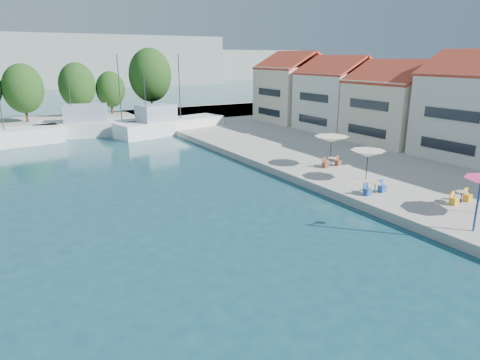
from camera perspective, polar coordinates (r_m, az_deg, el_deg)
quay_right at (r=46.53m, az=20.95°, el=3.65°), size 32.00×92.00×0.60m
quay_far at (r=66.19m, az=-25.18°, el=6.63°), size 90.00×16.00×0.60m
hill_east at (r=186.25m, az=-13.99°, el=14.64°), size 140.00×40.00×12.00m
building_03 at (r=44.04m, az=29.39°, el=8.87°), size 8.40×8.80×10.20m
building_04 at (r=49.25m, az=20.28°, el=9.93°), size 9.00×8.80×9.20m
building_05 at (r=55.39m, az=13.06°, el=11.34°), size 8.40×8.80×9.70m
building_06 at (r=62.23m, az=7.31°, el=12.33°), size 9.00×8.80×10.20m
trawler_03 at (r=56.76m, az=-17.58°, el=6.85°), size 17.36×8.44×10.20m
trawler_04 at (r=55.72m, az=-9.44°, el=7.22°), size 15.00×6.90×10.20m
tree_05 at (r=67.52m, az=-26.95°, el=10.82°), size 5.43×5.43×8.04m
tree_06 at (r=71.43m, az=-20.91°, el=11.72°), size 5.46×5.46×8.09m
tree_07 at (r=72.50m, az=-16.89°, el=11.48°), size 4.52×4.52×6.68m
tree_08 at (r=74.07m, az=-11.89°, el=13.53°), size 6.96×6.96×10.30m
umbrella_white at (r=33.12m, az=16.70°, el=3.39°), size 2.59×2.59×2.25m
umbrella_cream at (r=36.64m, az=12.09°, el=5.34°), size 2.87×2.87×2.52m
cafe_table_01 at (r=30.43m, az=27.37°, el=-2.22°), size 1.82×0.70×0.76m
cafe_table_02 at (r=30.24m, az=17.54°, el=-1.22°), size 1.82×0.70×0.76m
cafe_table_03 at (r=36.75m, az=12.15°, el=2.20°), size 1.82×0.70×0.76m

